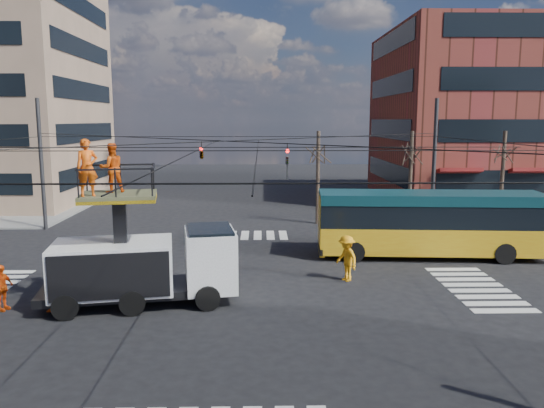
{
  "coord_description": "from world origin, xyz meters",
  "views": [
    {
      "loc": [
        1.35,
        -20.4,
        6.71
      ],
      "look_at": [
        1.81,
        2.3,
        3.09
      ],
      "focal_mm": 35.0,
      "sensor_mm": 36.0,
      "label": 1
    }
  ],
  "objects_px": {
    "utility_truck": "(144,251)",
    "flagger": "(347,258)",
    "city_bus": "(430,222)",
    "worker_ground": "(1,288)",
    "traffic_cone": "(53,301)"
  },
  "relations": [
    {
      "from": "utility_truck",
      "to": "traffic_cone",
      "type": "height_order",
      "value": "utility_truck"
    },
    {
      "from": "traffic_cone",
      "to": "flagger",
      "type": "xyz_separation_m",
      "value": [
        10.97,
        3.3,
        0.64
      ]
    },
    {
      "from": "utility_truck",
      "to": "flagger",
      "type": "relative_size",
      "value": 3.76
    },
    {
      "from": "flagger",
      "to": "traffic_cone",
      "type": "bearing_deg",
      "value": -100.34
    },
    {
      "from": "utility_truck",
      "to": "flagger",
      "type": "distance_m",
      "value": 8.35
    },
    {
      "from": "city_bus",
      "to": "traffic_cone",
      "type": "height_order",
      "value": "city_bus"
    },
    {
      "from": "flagger",
      "to": "utility_truck",
      "type": "bearing_deg",
      "value": -98.64
    },
    {
      "from": "city_bus",
      "to": "worker_ground",
      "type": "xyz_separation_m",
      "value": [
        -17.48,
        -7.13,
        -0.89
      ]
    },
    {
      "from": "city_bus",
      "to": "worker_ground",
      "type": "distance_m",
      "value": 18.9
    },
    {
      "from": "traffic_cone",
      "to": "utility_truck",
      "type": "bearing_deg",
      "value": 12.34
    },
    {
      "from": "utility_truck",
      "to": "flagger",
      "type": "height_order",
      "value": "utility_truck"
    },
    {
      "from": "worker_ground",
      "to": "traffic_cone",
      "type": "bearing_deg",
      "value": -69.29
    },
    {
      "from": "utility_truck",
      "to": "traffic_cone",
      "type": "distance_m",
      "value": 3.6
    },
    {
      "from": "city_bus",
      "to": "traffic_cone",
      "type": "xyz_separation_m",
      "value": [
        -15.66,
        -7.17,
        -1.39
      ]
    },
    {
      "from": "traffic_cone",
      "to": "worker_ground",
      "type": "xyz_separation_m",
      "value": [
        -1.81,
        0.04,
        0.5
      ]
    }
  ]
}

